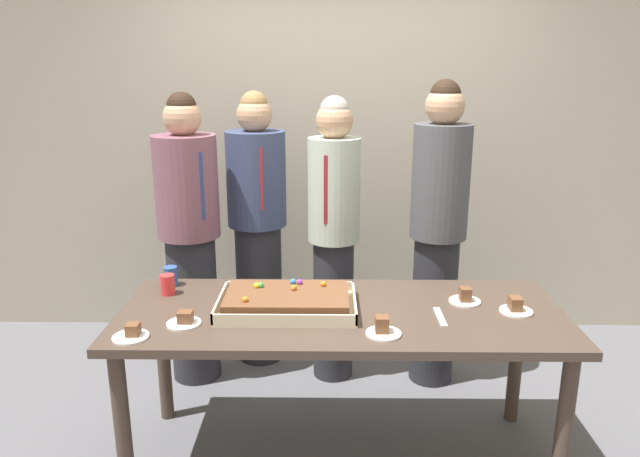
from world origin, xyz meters
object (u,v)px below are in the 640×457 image
(person_striped_tie_right, at_px, (334,235))
(person_far_right_suit, at_px, (190,237))
(person_serving_front, at_px, (438,230))
(plated_slice_far_left, at_px, (383,329))
(plated_slice_near_left, at_px, (132,334))
(person_green_shirt_behind, at_px, (258,227))
(plated_slice_far_right, at_px, (184,321))
(party_table, at_px, (341,328))
(plated_slice_near_right, at_px, (465,298))
(cake_server_utensil, at_px, (440,317))
(sheet_cake, at_px, (287,301))
(plated_slice_center_front, at_px, (516,307))
(drink_cup_middle, at_px, (171,276))
(drink_cup_nearest, at_px, (168,285))

(person_striped_tie_right, distance_m, person_far_right_suit, 0.85)
(person_serving_front, bearing_deg, plated_slice_far_left, 25.58)
(plated_slice_near_left, height_order, plated_slice_far_left, plated_slice_far_left)
(person_green_shirt_behind, xyz_separation_m, person_far_right_suit, (-0.37, -0.25, 0.00))
(plated_slice_far_right, xyz_separation_m, person_green_shirt_behind, (0.19, 1.19, 0.10))
(party_table, relative_size, plated_slice_near_right, 13.63)
(plated_slice_near_right, relative_size, person_green_shirt_behind, 0.09)
(person_striped_tie_right, bearing_deg, plated_slice_near_right, 56.73)
(person_far_right_suit, bearing_deg, cake_server_utensil, 17.99)
(person_striped_tie_right, relative_size, person_far_right_suit, 0.99)
(sheet_cake, bearing_deg, plated_slice_center_front, -0.97)
(plated_slice_near_right, xyz_separation_m, person_far_right_suit, (-1.46, 0.68, 0.09))
(cake_server_utensil, height_order, person_green_shirt_behind, person_green_shirt_behind)
(plated_slice_center_front, xyz_separation_m, drink_cup_middle, (-1.66, 0.32, 0.03))
(plated_slice_far_left, relative_size, drink_cup_middle, 1.50)
(party_table, xyz_separation_m, drink_cup_nearest, (-0.85, 0.19, 0.14))
(plated_slice_center_front, relative_size, cake_server_utensil, 0.75)
(plated_slice_near_left, bearing_deg, person_serving_front, 36.17)
(person_striped_tie_right, bearing_deg, person_green_shirt_behind, -99.60)
(party_table, relative_size, plated_slice_far_left, 13.63)
(cake_server_utensil, bearing_deg, person_striped_tie_right, 117.92)
(party_table, height_order, drink_cup_nearest, drink_cup_nearest)
(plated_slice_near_right, bearing_deg, sheet_cake, -173.74)
(person_serving_front, xyz_separation_m, person_green_shirt_behind, (-1.08, 0.26, -0.06))
(person_striped_tie_right, bearing_deg, sheet_cake, -0.02)
(drink_cup_middle, bearing_deg, drink_cup_nearest, -82.28)
(person_far_right_suit, bearing_deg, sheet_cake, 0.01)
(plated_slice_center_front, distance_m, person_green_shirt_behind, 1.67)
(plated_slice_near_right, bearing_deg, plated_slice_far_left, -140.47)
(plated_slice_center_front, bearing_deg, plated_slice_near_left, -170.33)
(plated_slice_center_front, xyz_separation_m, person_far_right_suit, (-1.67, 0.79, 0.09))
(person_green_shirt_behind, relative_size, person_striped_tie_right, 1.01)
(plated_slice_near_left, height_order, plated_slice_far_right, same)
(plated_slice_far_left, bearing_deg, plated_slice_center_front, 20.78)
(plated_slice_far_right, xyz_separation_m, person_far_right_suit, (-0.19, 0.94, 0.10))
(plated_slice_near_left, distance_m, drink_cup_middle, 0.60)
(person_striped_tie_right, bearing_deg, drink_cup_nearest, -37.52)
(party_table, height_order, person_far_right_suit, person_far_right_suit)
(person_green_shirt_behind, bearing_deg, sheet_cake, -0.01)
(party_table, height_order, cake_server_utensil, cake_server_utensil)
(plated_slice_far_right, relative_size, drink_cup_nearest, 1.50)
(sheet_cake, distance_m, plated_slice_far_left, 0.49)
(party_table, xyz_separation_m, plated_slice_far_right, (-0.69, -0.16, 0.11))
(plated_slice_far_left, height_order, cake_server_utensil, plated_slice_far_left)
(cake_server_utensil, height_order, person_far_right_suit, person_far_right_suit)
(plated_slice_far_left, distance_m, cake_server_utensil, 0.32)
(plated_slice_far_left, relative_size, drink_cup_nearest, 1.50)
(plated_slice_center_front, relative_size, drink_cup_nearest, 1.50)
(party_table, distance_m, plated_slice_far_right, 0.71)
(sheet_cake, relative_size, drink_cup_nearest, 6.32)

